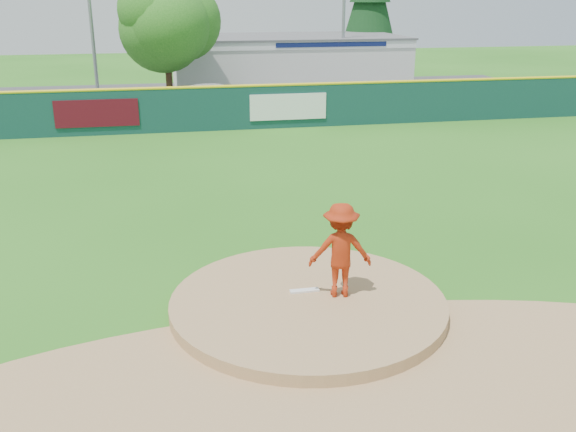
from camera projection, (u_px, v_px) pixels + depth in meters
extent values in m
plane|color=#286B19|center=(308.00, 309.00, 12.87)|extent=(120.00, 120.00, 0.00)
cylinder|color=#9E774C|center=(308.00, 309.00, 12.87)|extent=(5.50, 5.50, 0.50)
cube|color=white|center=(305.00, 291.00, 13.06)|extent=(0.60, 0.15, 0.04)
cylinder|color=#9E774C|center=(351.00, 396.00, 10.09)|extent=(15.40, 15.40, 0.01)
cube|color=#38383A|center=(204.00, 100.00, 37.85)|extent=(44.00, 16.00, 0.02)
imported|color=#A0270D|center=(340.00, 250.00, 12.63)|extent=(1.35, 0.92, 1.93)
imported|color=silver|center=(217.00, 100.00, 32.82)|extent=(6.26, 4.55, 1.58)
cube|color=silver|center=(287.00, 62.00, 43.08)|extent=(15.00, 8.00, 3.20)
cube|color=white|center=(300.00, 45.00, 38.89)|extent=(15.00, 0.06, 0.55)
cube|color=#0F194C|center=(332.00, 45.00, 39.23)|extent=(7.00, 0.03, 0.28)
cube|color=#59595B|center=(287.00, 37.00, 42.53)|extent=(15.20, 8.20, 0.12)
cube|color=#540C17|center=(97.00, 113.00, 28.12)|extent=(3.60, 0.04, 1.20)
cube|color=white|center=(288.00, 107.00, 29.73)|extent=(3.60, 0.04, 1.20)
cube|color=#123A37|center=(218.00, 109.00, 29.19)|extent=(40.00, 0.10, 2.00)
cylinder|color=yellow|center=(218.00, 87.00, 28.86)|extent=(40.00, 0.14, 0.14)
cylinder|color=#382314|center=(169.00, 83.00, 35.20)|extent=(0.36, 0.36, 2.60)
sphere|color=#387F23|center=(166.00, 21.00, 34.12)|extent=(5.60, 5.60, 5.60)
cylinder|color=#382314|center=(367.00, 66.00, 48.35)|extent=(0.40, 0.40, 1.60)
cylinder|color=gray|center=(89.00, 2.00, 34.92)|extent=(0.20, 0.20, 11.00)
cylinder|color=gray|center=(344.00, 10.00, 39.74)|extent=(0.20, 0.20, 10.00)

